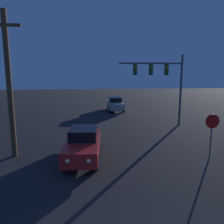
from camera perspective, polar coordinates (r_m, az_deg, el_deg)
name	(u,v)px	position (r m, az deg, el deg)	size (l,w,h in m)	color
car_near	(83,143)	(11.67, -7.46, -8.11)	(1.95, 4.59, 1.58)	#B21E1E
car_far	(115,104)	(26.23, 0.85, 2.11)	(1.73, 4.53, 1.58)	#99999E
traffic_signal_mast	(163,77)	(18.88, 13.18, 8.85)	(5.38, 0.30, 5.95)	#4C4C51
stop_sign	(212,128)	(12.40, 24.63, -3.71)	(0.74, 0.07, 2.37)	#4C4C51
utility_pole	(9,83)	(12.45, -25.29, 6.76)	(1.59, 0.28, 7.51)	brown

